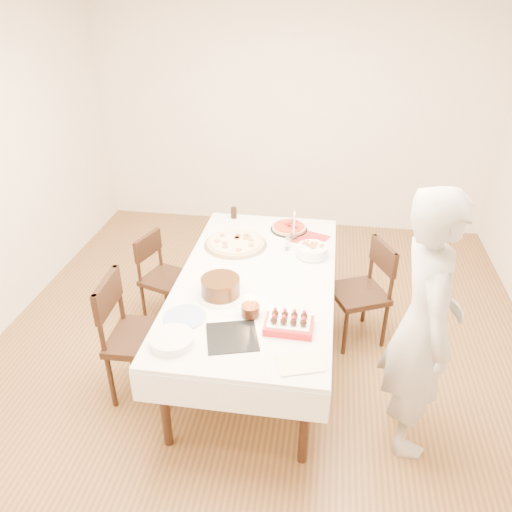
# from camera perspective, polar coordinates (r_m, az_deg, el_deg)

# --- Properties ---
(floor) EXTENTS (5.00, 5.00, 0.00)m
(floor) POSITION_cam_1_polar(r_m,az_deg,el_deg) (4.17, 0.55, -10.95)
(floor) COLOR brown
(floor) RESTS_ON ground
(wall_back) EXTENTS (4.50, 0.04, 2.70)m
(wall_back) POSITION_cam_1_polar(r_m,az_deg,el_deg) (5.81, 4.27, 16.04)
(wall_back) COLOR beige
(wall_back) RESTS_ON floor
(dining_table) EXTENTS (1.83, 2.41, 0.75)m
(dining_table) POSITION_cam_1_polar(r_m,az_deg,el_deg) (3.90, -0.00, -7.16)
(dining_table) COLOR silver
(dining_table) RESTS_ON floor
(chair_right_savory) EXTENTS (0.60, 0.60, 0.88)m
(chair_right_savory) POSITION_cam_1_polar(r_m,az_deg,el_deg) (4.15, 11.60, -4.24)
(chair_right_savory) COLOR black
(chair_right_savory) RESTS_ON floor
(chair_left_savory) EXTENTS (0.51, 0.51, 0.79)m
(chair_left_savory) POSITION_cam_1_polar(r_m,az_deg,el_deg) (4.40, -10.15, -2.60)
(chair_left_savory) COLOR black
(chair_left_savory) RESTS_ON floor
(chair_left_dessert) EXTENTS (0.50, 0.50, 0.95)m
(chair_left_dessert) POSITION_cam_1_polar(r_m,az_deg,el_deg) (3.64, -12.86, -9.13)
(chair_left_dessert) COLOR black
(chair_left_dessert) RESTS_ON floor
(person) EXTENTS (0.47, 0.68, 1.78)m
(person) POSITION_cam_1_polar(r_m,az_deg,el_deg) (3.14, 18.58, -7.64)
(person) COLOR #BBB5B0
(person) RESTS_ON floor
(pizza_white) EXTENTS (0.69, 0.69, 0.04)m
(pizza_white) POSITION_cam_1_polar(r_m,az_deg,el_deg) (4.11, -2.35, 1.47)
(pizza_white) COLOR beige
(pizza_white) RESTS_ON dining_table
(pizza_pepperoni) EXTENTS (0.35, 0.35, 0.04)m
(pizza_pepperoni) POSITION_cam_1_polar(r_m,az_deg,el_deg) (4.37, 3.78, 3.24)
(pizza_pepperoni) COLOR red
(pizza_pepperoni) RESTS_ON dining_table
(red_placemat) EXTENTS (0.34, 0.34, 0.01)m
(red_placemat) POSITION_cam_1_polar(r_m,az_deg,el_deg) (4.24, 6.20, 1.93)
(red_placemat) COLOR #B21E1E
(red_placemat) RESTS_ON dining_table
(pasta_bowl) EXTENTS (0.31, 0.31, 0.08)m
(pasta_bowl) POSITION_cam_1_polar(r_m,az_deg,el_deg) (3.97, 6.41, 0.61)
(pasta_bowl) COLOR white
(pasta_bowl) RESTS_ON dining_table
(taper_candle) EXTENTS (0.07, 0.07, 0.27)m
(taper_candle) POSITION_cam_1_polar(r_m,az_deg,el_deg) (4.16, 4.38, 3.50)
(taper_candle) COLOR white
(taper_candle) RESTS_ON dining_table
(shaker_pair) EXTENTS (0.09, 0.09, 0.09)m
(shaker_pair) POSITION_cam_1_polar(r_m,az_deg,el_deg) (4.04, 3.58, 1.30)
(shaker_pair) COLOR white
(shaker_pair) RESTS_ON dining_table
(cola_glass) EXTENTS (0.06, 0.06, 0.10)m
(cola_glass) POSITION_cam_1_polar(r_m,az_deg,el_deg) (4.58, -2.56, 4.95)
(cola_glass) COLOR black
(cola_glass) RESTS_ON dining_table
(layer_cake) EXTENTS (0.35, 0.35, 0.13)m
(layer_cake) POSITION_cam_1_polar(r_m,az_deg,el_deg) (3.47, -4.07, -3.55)
(layer_cake) COLOR #361E0D
(layer_cake) RESTS_ON dining_table
(cake_board) EXTENTS (0.39, 0.39, 0.01)m
(cake_board) POSITION_cam_1_polar(r_m,az_deg,el_deg) (3.13, -2.75, -9.25)
(cake_board) COLOR black
(cake_board) RESTS_ON dining_table
(birthday_cake) EXTENTS (0.14, 0.14, 0.13)m
(birthday_cake) POSITION_cam_1_polar(r_m,az_deg,el_deg) (3.25, -0.65, -5.71)
(birthday_cake) COLOR #3B2010
(birthday_cake) RESTS_ON dining_table
(strawberry_box) EXTENTS (0.31, 0.21, 0.08)m
(strawberry_box) POSITION_cam_1_polar(r_m,az_deg,el_deg) (3.17, 3.78, -7.78)
(strawberry_box) COLOR red
(strawberry_box) RESTS_ON dining_table
(box_lid) EXTENTS (0.30, 0.25, 0.02)m
(box_lid) POSITION_cam_1_polar(r_m,az_deg,el_deg) (2.95, 5.02, -12.25)
(box_lid) COLOR beige
(box_lid) RESTS_ON dining_table
(plate_stack) EXTENTS (0.31, 0.31, 0.06)m
(plate_stack) POSITION_cam_1_polar(r_m,az_deg,el_deg) (3.10, -9.58, -9.43)
(plate_stack) COLOR white
(plate_stack) RESTS_ON dining_table
(china_plate) EXTENTS (0.34, 0.34, 0.01)m
(china_plate) POSITION_cam_1_polar(r_m,az_deg,el_deg) (3.31, -8.18, -6.93)
(china_plate) COLOR white
(china_plate) RESTS_ON dining_table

